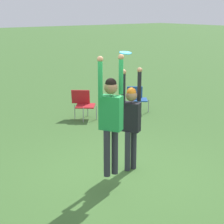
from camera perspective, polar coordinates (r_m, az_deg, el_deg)
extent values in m
plane|color=#3D662D|center=(7.65, 1.61, -9.54)|extent=(120.00, 120.00, 0.00)
cylinder|color=#2D2D38|center=(6.70, -0.78, -6.35)|extent=(0.12, 0.12, 0.86)
cylinder|color=#2D2D38|center=(6.80, 0.43, -6.02)|extent=(0.12, 0.12, 0.86)
cube|color=green|center=(6.52, -0.17, -0.14)|extent=(0.37, 0.44, 0.61)
sphere|color=#9E704C|center=(6.41, -0.18, 3.76)|extent=(0.23, 0.23, 0.23)
sphere|color=black|center=(6.40, -0.18, 4.33)|extent=(0.20, 0.20, 0.20)
cylinder|color=green|center=(6.25, -1.80, 5.11)|extent=(0.08, 0.08, 0.65)
sphere|color=#9E704C|center=(6.20, -1.82, 8.06)|extent=(0.10, 0.10, 0.10)
cylinder|color=green|center=(6.51, 1.38, 5.53)|extent=(0.08, 0.08, 0.65)
sphere|color=#9E704C|center=(6.46, 1.40, 8.36)|extent=(0.10, 0.10, 0.10)
cylinder|color=#2D2D38|center=(7.69, 2.39, -5.98)|extent=(0.12, 0.12, 0.84)
cylinder|color=#2D2D38|center=(7.79, 3.31, -5.71)|extent=(0.12, 0.12, 0.84)
cube|color=black|center=(7.51, 2.93, -0.75)|extent=(0.35, 0.41, 0.59)
sphere|color=#9E704C|center=(7.40, 2.97, 2.52)|extent=(0.23, 0.23, 0.23)
sphere|color=orange|center=(7.39, 2.98, 2.99)|extent=(0.19, 0.19, 0.19)
cylinder|color=black|center=(7.24, 1.75, 3.64)|extent=(0.08, 0.08, 0.63)
sphere|color=#9E704C|center=(7.18, 1.77, 6.10)|extent=(0.10, 0.10, 0.10)
cylinder|color=black|center=(7.50, 4.19, 4.02)|extent=(0.08, 0.08, 0.63)
sphere|color=#9E704C|center=(7.44, 4.24, 6.39)|extent=(0.10, 0.10, 0.10)
cylinder|color=#2D9EDB|center=(6.82, 2.06, 9.01)|extent=(0.22, 0.22, 0.04)
cylinder|color=gray|center=(11.82, 4.06, 0.62)|extent=(0.02, 0.02, 0.43)
cylinder|color=gray|center=(12.09, 5.58, 0.94)|extent=(0.02, 0.02, 0.43)
cylinder|color=gray|center=(12.13, 2.74, 1.03)|extent=(0.02, 0.02, 0.43)
cylinder|color=gray|center=(12.40, 4.25, 1.33)|extent=(0.02, 0.02, 0.43)
cube|color=#235193|center=(12.06, 4.17, 1.88)|extent=(0.70, 0.70, 0.04)
cube|color=#235193|center=(12.18, 3.47, 3.05)|extent=(0.46, 0.39, 0.39)
cylinder|color=gray|center=(11.01, -4.40, -0.48)|extent=(0.02, 0.02, 0.43)
cylinder|color=gray|center=(11.26, -2.39, -0.08)|extent=(0.02, 0.02, 0.43)
cylinder|color=gray|center=(11.39, -5.69, 0.04)|extent=(0.02, 0.02, 0.43)
cylinder|color=gray|center=(11.63, -3.72, 0.41)|extent=(0.02, 0.02, 0.43)
cube|color=#B21E23|center=(11.27, -4.07, 0.95)|extent=(0.78, 0.78, 0.04)
cube|color=#B21E23|center=(11.43, -4.81, 2.34)|extent=(0.50, 0.44, 0.43)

